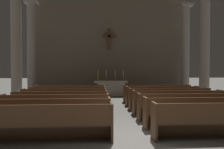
% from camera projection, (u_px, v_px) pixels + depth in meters
% --- Properties ---
extents(ground_plane, '(80.00, 80.00, 0.00)m').
position_uv_depth(ground_plane, '(133.00, 140.00, 5.67)').
color(ground_plane, '#66635E').
extents(pew_left_row_1, '(3.60, 0.50, 0.95)m').
position_uv_depth(pew_left_row_1, '(39.00, 123.00, 5.47)').
color(pew_left_row_1, brown).
rests_on(pew_left_row_1, ground).
extents(pew_left_row_2, '(3.60, 0.50, 0.95)m').
position_uv_depth(pew_left_row_2, '(49.00, 114.00, 6.54)').
color(pew_left_row_2, brown).
rests_on(pew_left_row_2, ground).
extents(pew_left_row_3, '(3.60, 0.50, 0.95)m').
position_uv_depth(pew_left_row_3, '(55.00, 108.00, 7.60)').
color(pew_left_row_3, brown).
rests_on(pew_left_row_3, ground).
extents(pew_left_row_4, '(3.60, 0.50, 0.95)m').
position_uv_depth(pew_left_row_4, '(61.00, 103.00, 8.67)').
color(pew_left_row_4, brown).
rests_on(pew_left_row_4, ground).
extents(pew_left_row_5, '(3.60, 0.50, 0.95)m').
position_uv_depth(pew_left_row_5, '(65.00, 99.00, 9.73)').
color(pew_left_row_5, brown).
rests_on(pew_left_row_5, ground).
extents(pew_left_row_6, '(3.60, 0.50, 0.95)m').
position_uv_depth(pew_left_row_6, '(68.00, 96.00, 10.80)').
color(pew_left_row_6, brown).
rests_on(pew_left_row_6, ground).
extents(pew_left_row_7, '(3.60, 0.50, 0.95)m').
position_uv_depth(pew_left_row_7, '(71.00, 94.00, 11.86)').
color(pew_left_row_7, brown).
rests_on(pew_left_row_7, ground).
extents(pew_right_row_1, '(3.60, 0.50, 0.95)m').
position_uv_depth(pew_right_row_1, '(222.00, 120.00, 5.77)').
color(pew_right_row_1, brown).
rests_on(pew_right_row_1, ground).
extents(pew_right_row_2, '(3.60, 0.50, 0.95)m').
position_uv_depth(pew_right_row_2, '(203.00, 112.00, 6.84)').
color(pew_right_row_2, brown).
rests_on(pew_right_row_2, ground).
extents(pew_right_row_3, '(3.60, 0.50, 0.95)m').
position_uv_depth(pew_right_row_3, '(189.00, 106.00, 7.90)').
color(pew_right_row_3, brown).
rests_on(pew_right_row_3, ground).
extents(pew_right_row_4, '(3.60, 0.50, 0.95)m').
position_uv_depth(pew_right_row_4, '(178.00, 102.00, 8.97)').
color(pew_right_row_4, brown).
rests_on(pew_right_row_4, ground).
extents(pew_right_row_5, '(3.60, 0.50, 0.95)m').
position_uv_depth(pew_right_row_5, '(169.00, 98.00, 10.03)').
color(pew_right_row_5, brown).
rests_on(pew_right_row_5, ground).
extents(pew_right_row_6, '(3.60, 0.50, 0.95)m').
position_uv_depth(pew_right_row_6, '(162.00, 96.00, 11.10)').
color(pew_right_row_6, brown).
rests_on(pew_right_row_6, ground).
extents(pew_right_row_7, '(3.60, 0.50, 0.95)m').
position_uv_depth(pew_right_row_7, '(157.00, 93.00, 12.16)').
color(pew_right_row_7, brown).
rests_on(pew_right_row_7, ground).
extents(column_left_third, '(0.86, 0.86, 6.40)m').
position_uv_depth(column_left_third, '(16.00, 45.00, 12.48)').
color(column_left_third, '#9E998E').
rests_on(column_left_third, ground).
extents(column_right_third, '(0.86, 0.86, 6.40)m').
position_uv_depth(column_right_third, '(205.00, 46.00, 13.18)').
color(column_right_third, '#9E998E').
rests_on(column_right_third, ground).
extents(column_left_fourth, '(0.86, 0.86, 6.40)m').
position_uv_depth(column_left_fourth, '(32.00, 50.00, 15.37)').
color(column_left_fourth, '#9E998E').
rests_on(column_left_fourth, ground).
extents(column_right_fourth, '(0.86, 0.86, 6.40)m').
position_uv_depth(column_right_fourth, '(185.00, 51.00, 16.07)').
color(column_right_fourth, '#9E998E').
rests_on(column_right_fourth, ground).
extents(altar, '(2.20, 0.90, 1.01)m').
position_uv_depth(altar, '(111.00, 88.00, 15.10)').
color(altar, '#A8A399').
rests_on(altar, ground).
extents(candlestick_outer_left, '(0.16, 0.16, 0.71)m').
position_uv_depth(candlestick_outer_left, '(98.00, 77.00, 15.03)').
color(candlestick_outer_left, '#B79338').
rests_on(candlestick_outer_left, altar).
extents(candlestick_inner_left, '(0.16, 0.16, 0.71)m').
position_uv_depth(candlestick_inner_left, '(106.00, 77.00, 15.07)').
color(candlestick_inner_left, '#B79338').
rests_on(candlestick_inner_left, altar).
extents(candlestick_inner_right, '(0.16, 0.16, 0.71)m').
position_uv_depth(candlestick_inner_right, '(115.00, 77.00, 15.11)').
color(candlestick_inner_right, '#B79338').
rests_on(candlestick_inner_right, altar).
extents(candlestick_outer_right, '(0.16, 0.16, 0.71)m').
position_uv_depth(candlestick_outer_right, '(123.00, 77.00, 15.14)').
color(candlestick_outer_right, '#B79338').
rests_on(candlestick_outer_right, altar).
extents(apse_with_cross, '(11.69, 0.45, 7.32)m').
position_uv_depth(apse_with_cross, '(109.00, 45.00, 17.16)').
color(apse_with_cross, '#706656').
rests_on(apse_with_cross, ground).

